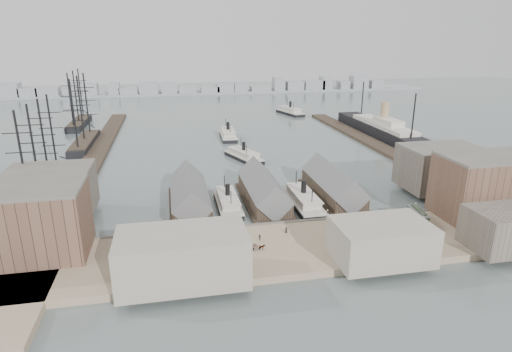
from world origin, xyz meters
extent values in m
plane|color=#515E5E|center=(0.00, 0.00, 0.00)|extent=(900.00, 900.00, 0.00)
cube|color=gray|center=(0.00, -20.00, 1.00)|extent=(180.00, 30.00, 2.00)
cube|color=#59544C|center=(0.00, -5.20, 1.15)|extent=(180.00, 1.20, 2.30)
cube|color=#2D231C|center=(-68.00, 100.00, 0.80)|extent=(10.00, 220.00, 1.60)
cube|color=#2D231C|center=(78.00, 90.00, 0.80)|extent=(10.00, 180.00, 1.60)
cube|color=#2D231C|center=(-26.00, 16.00, 0.60)|extent=(14.00, 42.00, 1.20)
cube|color=#2D231C|center=(-26.00, 17.00, 3.70)|extent=(12.00, 36.00, 5.00)
cube|color=#59595B|center=(-26.00, 17.00, 6.30)|extent=(12.60, 37.00, 12.60)
cube|color=#2D231C|center=(0.00, 16.00, 0.60)|extent=(14.00, 42.00, 1.20)
cube|color=#2D231C|center=(0.00, 17.00, 3.70)|extent=(12.00, 36.00, 5.00)
cube|color=#59595B|center=(0.00, 17.00, 6.30)|extent=(12.60, 37.00, 12.60)
cube|color=#2D231C|center=(26.00, 16.00, 0.60)|extent=(14.00, 42.00, 1.20)
cube|color=#2D231C|center=(26.00, 17.00, 3.70)|extent=(12.00, 36.00, 5.00)
cube|color=#59595B|center=(26.00, 17.00, 6.30)|extent=(12.60, 37.00, 12.60)
cube|color=brown|center=(-70.00, -12.00, 11.00)|extent=(32.00, 18.00, 18.00)
cube|color=#60564C|center=(-70.00, 18.00, 9.00)|extent=(26.00, 20.00, 14.00)
cube|color=brown|center=(66.00, -12.00, 11.50)|extent=(30.00, 18.00, 19.00)
cube|color=#60564C|center=(68.00, 15.00, 9.50)|extent=(28.00, 20.00, 15.00)
cube|color=gray|center=(20.00, -32.00, 7.00)|extent=(24.00, 16.00, 10.00)
cube|color=gray|center=(-30.00, -32.00, 8.00)|extent=(30.00, 16.00, 12.00)
cube|color=#60564C|center=(55.00, -33.00, 7.50)|extent=(18.00, 14.00, 11.00)
cylinder|color=black|center=(-45.00, -7.00, 3.80)|extent=(0.16, 0.16, 3.60)
sphere|color=beige|center=(-45.00, -7.00, 5.70)|extent=(0.44, 0.44, 0.44)
cylinder|color=black|center=(-15.00, -7.00, 3.80)|extent=(0.16, 0.16, 3.60)
sphere|color=beige|center=(-15.00, -7.00, 5.70)|extent=(0.44, 0.44, 0.44)
cylinder|color=black|center=(15.00, -7.00, 3.80)|extent=(0.16, 0.16, 3.60)
sphere|color=beige|center=(15.00, -7.00, 5.70)|extent=(0.44, 0.44, 0.44)
cylinder|color=black|center=(45.00, -7.00, 3.80)|extent=(0.16, 0.16, 3.60)
sphere|color=beige|center=(45.00, -7.00, 5.70)|extent=(0.44, 0.44, 0.44)
cube|color=gray|center=(0.00, 340.00, 1.00)|extent=(500.00, 40.00, 2.00)
cube|color=gray|center=(-179.40, 330.00, 7.52)|extent=(18.77, 14.00, 15.03)
cube|color=gray|center=(-162.59, 330.00, 5.11)|extent=(17.36, 14.00, 10.23)
cube|color=gray|center=(-145.16, 330.00, 5.14)|extent=(20.65, 14.00, 10.28)
cube|color=gray|center=(-123.57, 330.00, 3.62)|extent=(14.71, 14.00, 7.23)
cube|color=gray|center=(-107.98, 330.00, 6.62)|extent=(17.63, 14.00, 13.23)
cube|color=gray|center=(-83.49, 330.00, 6.79)|extent=(10.74, 14.00, 13.58)
cube|color=gray|center=(-69.86, 330.00, 4.32)|extent=(18.06, 14.00, 8.64)
cube|color=gray|center=(-49.92, 330.00, 6.64)|extent=(18.55, 14.00, 13.29)
cube|color=gray|center=(-29.70, 330.00, 6.24)|extent=(15.33, 14.00, 12.47)
cube|color=gray|center=(-11.29, 330.00, 4.36)|extent=(17.56, 14.00, 8.72)
cube|color=gray|center=(11.96, 330.00, 3.82)|extent=(18.76, 14.00, 7.63)
cube|color=gray|center=(27.85, 330.00, 5.17)|extent=(17.61, 14.00, 10.35)
cube|color=gray|center=(44.04, 330.00, 5.15)|extent=(13.38, 14.00, 10.30)
cube|color=gray|center=(65.61, 330.00, 3.38)|extent=(20.73, 14.00, 6.75)
cube|color=gray|center=(85.69, 330.00, 7.79)|extent=(11.51, 14.00, 15.57)
cube|color=gray|center=(103.47, 330.00, 5.63)|extent=(18.17, 14.00, 11.26)
cube|color=gray|center=(125.20, 330.00, 5.92)|extent=(21.81, 14.00, 11.83)
cube|color=gray|center=(139.05, 330.00, 7.75)|extent=(11.12, 14.00, 15.50)
cube|color=gray|center=(159.69, 330.00, 5.14)|extent=(10.90, 14.00, 10.29)
cube|color=gray|center=(177.90, 330.00, 7.86)|extent=(17.95, 14.00, 15.72)
cube|color=gray|center=(197.92, 330.00, 5.26)|extent=(14.21, 14.00, 10.51)
cube|color=black|center=(-13.00, 15.19, 0.82)|extent=(7.25, 25.38, 1.63)
cube|color=beige|center=(-13.00, 15.19, 1.99)|extent=(7.61, 25.38, 0.45)
cube|color=beige|center=(-13.00, 15.19, 3.26)|extent=(5.89, 18.13, 1.99)
cube|color=beige|center=(-13.00, 15.19, 4.53)|extent=(6.34, 19.94, 0.36)
cylinder|color=black|center=(-13.00, 15.19, 6.53)|extent=(1.63, 1.63, 4.08)
cylinder|color=black|center=(-13.00, 23.35, 6.34)|extent=(0.27, 0.27, 5.44)
cylinder|color=black|center=(-13.00, 7.04, 6.34)|extent=(0.27, 0.27, 5.44)
cube|color=black|center=(13.00, 11.08, 0.91)|extent=(8.05, 28.18, 1.81)
cube|color=beige|center=(13.00, 11.08, 2.21)|extent=(8.45, 28.18, 0.50)
cube|color=beige|center=(13.00, 11.08, 3.62)|extent=(6.54, 20.13, 2.21)
cube|color=beige|center=(13.00, 11.08, 5.03)|extent=(7.05, 22.14, 0.40)
cylinder|color=black|center=(13.00, 11.08, 7.25)|extent=(1.81, 1.81, 4.53)
cylinder|color=black|center=(13.00, 20.14, 7.05)|extent=(0.30, 0.30, 6.04)
cylinder|color=black|center=(13.00, 2.02, 7.05)|extent=(0.30, 0.30, 6.04)
cube|color=black|center=(3.01, 74.36, 0.83)|extent=(16.18, 26.83, 1.66)
cube|color=beige|center=(3.01, 74.36, 2.03)|extent=(16.53, 26.96, 0.46)
cube|color=beige|center=(3.01, 74.36, 3.33)|extent=(12.24, 19.42, 2.03)
cube|color=beige|center=(3.01, 74.36, 4.62)|extent=(13.33, 21.32, 0.37)
cylinder|color=black|center=(3.01, 74.36, 6.66)|extent=(1.66, 1.66, 4.16)
cylinder|color=black|center=(3.01, 82.68, 6.47)|extent=(0.28, 0.28, 5.55)
cylinder|color=black|center=(3.01, 66.04, 6.47)|extent=(0.28, 0.28, 5.55)
cube|color=black|center=(1.96, 121.67, 0.91)|extent=(9.14, 28.46, 1.81)
cube|color=beige|center=(1.96, 121.67, 2.21)|extent=(9.54, 28.48, 0.50)
cube|color=beige|center=(1.96, 121.67, 3.62)|extent=(7.32, 20.36, 2.21)
cube|color=beige|center=(1.96, 121.67, 5.03)|extent=(7.90, 22.39, 0.40)
cylinder|color=black|center=(1.96, 121.67, 7.24)|extent=(1.81, 1.81, 4.53)
cylinder|color=black|center=(1.96, 130.72, 7.04)|extent=(0.30, 0.30, 6.04)
cylinder|color=black|center=(1.96, 112.61, 7.04)|extent=(0.30, 0.30, 6.04)
cube|color=black|center=(59.78, 192.49, 0.94)|extent=(15.96, 30.56, 1.89)
cube|color=beige|center=(59.78, 192.49, 2.31)|extent=(16.37, 30.67, 0.52)
cube|color=beige|center=(59.78, 192.49, 3.78)|extent=(12.20, 22.05, 2.31)
cube|color=beige|center=(59.78, 192.49, 5.25)|extent=(13.26, 24.21, 0.42)
cylinder|color=black|center=(59.78, 192.49, 7.56)|extent=(1.89, 1.89, 4.72)
cylinder|color=black|center=(59.78, 201.94, 7.35)|extent=(0.31, 0.31, 6.30)
cylinder|color=black|center=(59.78, 183.05, 7.35)|extent=(0.31, 0.31, 6.30)
cube|color=black|center=(-79.63, 46.38, 1.68)|extent=(8.39, 57.76, 3.35)
cube|color=#2D231C|center=(-79.63, 46.38, 3.63)|extent=(7.92, 51.99, 0.56)
cylinder|color=black|center=(-79.63, 26.16, 18.63)|extent=(0.75, 0.75, 31.68)
cylinder|color=black|center=(-79.63, 39.64, 18.63)|extent=(0.75, 0.75, 31.68)
cylinder|color=black|center=(-79.63, 53.11, 18.63)|extent=(0.75, 0.75, 31.68)
cylinder|color=black|center=(-79.63, 66.59, 18.63)|extent=(0.75, 0.75, 31.68)
cube|color=black|center=(-76.88, 117.55, 1.83)|extent=(9.15, 52.87, 3.66)
cube|color=#2D231C|center=(-76.88, 117.55, 3.97)|extent=(8.64, 47.58, 0.61)
cylinder|color=black|center=(-76.88, 99.05, 20.33)|extent=(0.81, 0.81, 34.57)
cylinder|color=black|center=(-76.88, 117.55, 20.33)|extent=(0.81, 0.81, 34.57)
cylinder|color=black|center=(-76.88, 136.06, 20.33)|extent=(0.81, 0.81, 34.57)
cube|color=black|center=(-90.22, 176.45, 1.76)|extent=(8.79, 48.85, 3.52)
cube|color=#2D231C|center=(-90.22, 176.45, 3.81)|extent=(8.30, 43.96, 0.59)
cylinder|color=black|center=(-90.22, 159.35, 19.54)|extent=(0.78, 0.78, 33.22)
cylinder|color=black|center=(-90.22, 176.45, 19.54)|extent=(0.78, 0.78, 33.22)
cylinder|color=black|center=(-90.22, 193.55, 19.54)|extent=(0.78, 0.78, 33.22)
cube|color=black|center=(92.00, 106.15, 3.27)|extent=(14.16, 103.46, 6.53)
cube|color=beige|center=(92.00, 106.15, 7.62)|extent=(11.98, 59.90, 2.18)
cube|color=beige|center=(92.00, 100.70, 10.35)|extent=(8.71, 21.78, 3.27)
cylinder|color=tan|center=(92.00, 106.15, 15.25)|extent=(4.79, 4.79, 10.89)
cube|color=black|center=(42.28, -13.00, 2.41)|extent=(3.76, 10.08, 0.83)
cube|color=#283426|center=(42.28, -13.00, 4.17)|extent=(3.93, 10.61, 2.69)
cube|color=#59595B|center=(42.28, -13.00, 5.68)|extent=(4.19, 11.04, 0.31)
imported|color=black|center=(-33.16, -15.81, 2.72)|extent=(1.53, 1.43, 1.43)
cube|color=#3F2D21|center=(-35.69, -16.41, 2.90)|extent=(2.88, 2.06, 0.25)
cylinder|color=black|center=(-35.53, -17.09, 2.55)|extent=(1.09, 0.33, 1.10)
cylinder|color=black|center=(-35.85, -15.73, 2.55)|extent=(1.09, 0.33, 1.10)
imported|color=black|center=(-8.78, -21.17, 2.73)|extent=(1.86, 1.18, 1.46)
cube|color=#3F2D21|center=(-11.31, -20.55, 2.90)|extent=(2.88, 2.08, 0.25)
cylinder|color=black|center=(-11.47, -21.23, 2.55)|extent=(1.09, 0.34, 1.10)
cylinder|color=black|center=(-11.14, -19.87, 2.55)|extent=(1.09, 0.34, 1.10)
imported|color=black|center=(15.14, -18.28, 2.72)|extent=(1.55, 1.69, 1.43)
cube|color=#3F2D21|center=(12.64, -18.97, 2.90)|extent=(2.90, 2.13, 0.25)
cylinder|color=black|center=(12.82, -19.64, 2.55)|extent=(1.08, 0.37, 1.10)
cylinder|color=black|center=(12.45, -18.29, 2.55)|extent=(1.08, 0.37, 1.10)
imported|color=black|center=(-48.46, -9.50, 2.78)|extent=(0.66, 0.54, 1.57)
imported|color=black|center=(-35.15, -21.40, 2.83)|extent=(0.84, 0.96, 1.67)
imported|color=black|center=(-20.58, -13.81, 2.86)|extent=(1.24, 0.93, 1.71)
imported|color=black|center=(-22.41, -23.19, 2.81)|extent=(1.02, 0.64, 1.61)
imported|color=black|center=(0.41, -12.30, 2.87)|extent=(0.87, 0.57, 1.75)
imported|color=black|center=(9.49, -21.66, 2.85)|extent=(0.74, 0.63, 1.71)
imported|color=black|center=(19.90, -12.62, 2.90)|extent=(0.94, 0.77, 1.80)
imported|color=black|center=(28.45, -23.78, 2.80)|extent=(0.94, 1.18, 1.59)
imported|color=black|center=(32.88, -12.84, 2.91)|extent=(0.45, 1.07, 1.82)
imported|color=black|center=(57.09, -24.16, 2.81)|extent=(0.92, 0.74, 1.62)
imported|color=black|center=(-8.17, -15.40, 2.91)|extent=(0.94, 1.13, 1.81)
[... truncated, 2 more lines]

